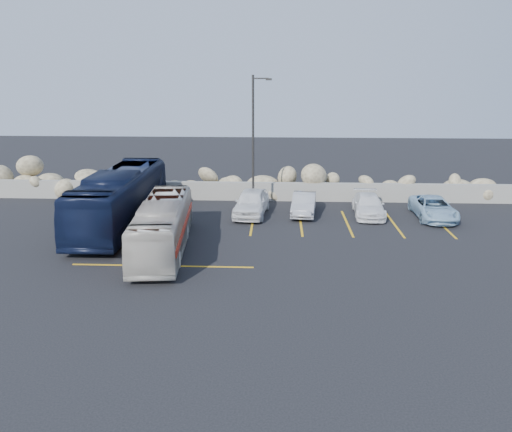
{
  "coord_description": "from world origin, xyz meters",
  "views": [
    {
      "loc": [
        4.02,
        -19.9,
        8.16
      ],
      "look_at": [
        2.92,
        4.0,
        1.23
      ],
      "focal_mm": 35.0,
      "sensor_mm": 36.0,
      "label": 1
    }
  ],
  "objects_px": {
    "lamppost": "(254,140)",
    "car_d": "(433,208)",
    "vintage_bus": "(163,226)",
    "car_a": "(251,202)",
    "car_c": "(368,205)",
    "tour_coach": "(121,198)",
    "car_b": "(304,204)"
  },
  "relations": [
    {
      "from": "car_c",
      "to": "lamppost",
      "type": "bearing_deg",
      "value": 176.68
    },
    {
      "from": "vintage_bus",
      "to": "car_b",
      "type": "xyz_separation_m",
      "value": [
        6.93,
        6.58,
        -0.57
      ]
    },
    {
      "from": "lamppost",
      "to": "vintage_bus",
      "type": "bearing_deg",
      "value": -118.39
    },
    {
      "from": "car_a",
      "to": "car_c",
      "type": "relative_size",
      "value": 1.07
    },
    {
      "from": "lamppost",
      "to": "vintage_bus",
      "type": "height_order",
      "value": "lamppost"
    },
    {
      "from": "vintage_bus",
      "to": "tour_coach",
      "type": "distance_m",
      "value": 5.02
    },
    {
      "from": "lamppost",
      "to": "tour_coach",
      "type": "distance_m",
      "value": 8.37
    },
    {
      "from": "vintage_bus",
      "to": "car_d",
      "type": "bearing_deg",
      "value": 17.61
    },
    {
      "from": "car_a",
      "to": "car_c",
      "type": "xyz_separation_m",
      "value": [
        6.9,
        0.23,
        -0.16
      ]
    },
    {
      "from": "vintage_bus",
      "to": "car_a",
      "type": "distance_m",
      "value": 7.36
    },
    {
      "from": "vintage_bus",
      "to": "tour_coach",
      "type": "xyz_separation_m",
      "value": [
        -3.19,
        3.86,
        0.34
      ]
    },
    {
      "from": "car_d",
      "to": "car_a",
      "type": "bearing_deg",
      "value": 179.58
    },
    {
      "from": "lamppost",
      "to": "car_a",
      "type": "relative_size",
      "value": 1.8
    },
    {
      "from": "tour_coach",
      "to": "car_b",
      "type": "xyz_separation_m",
      "value": [
        10.12,
        2.72,
        -0.91
      ]
    },
    {
      "from": "car_a",
      "to": "car_c",
      "type": "distance_m",
      "value": 6.91
    },
    {
      "from": "vintage_bus",
      "to": "car_a",
      "type": "bearing_deg",
      "value": 53.41
    },
    {
      "from": "tour_coach",
      "to": "car_a",
      "type": "xyz_separation_m",
      "value": [
        7.01,
        2.41,
        -0.78
      ]
    },
    {
      "from": "tour_coach",
      "to": "car_d",
      "type": "bearing_deg",
      "value": 7.07
    },
    {
      "from": "car_d",
      "to": "tour_coach",
      "type": "bearing_deg",
      "value": -172.12
    },
    {
      "from": "car_a",
      "to": "car_b",
      "type": "xyz_separation_m",
      "value": [
        3.11,
        0.31,
        -0.13
      ]
    },
    {
      "from": "tour_coach",
      "to": "car_a",
      "type": "distance_m",
      "value": 7.46
    },
    {
      "from": "tour_coach",
      "to": "car_a",
      "type": "height_order",
      "value": "tour_coach"
    },
    {
      "from": "vintage_bus",
      "to": "tour_coach",
      "type": "height_order",
      "value": "tour_coach"
    },
    {
      "from": "car_a",
      "to": "car_d",
      "type": "distance_m",
      "value": 10.54
    },
    {
      "from": "vintage_bus",
      "to": "car_d",
      "type": "relative_size",
      "value": 1.96
    },
    {
      "from": "car_a",
      "to": "car_b",
      "type": "bearing_deg",
      "value": 11.16
    },
    {
      "from": "vintage_bus",
      "to": "car_a",
      "type": "relative_size",
      "value": 1.94
    },
    {
      "from": "tour_coach",
      "to": "car_d",
      "type": "xyz_separation_m",
      "value": [
        17.55,
        2.19,
        -0.92
      ]
    },
    {
      "from": "vintage_bus",
      "to": "car_d",
      "type": "height_order",
      "value": "vintage_bus"
    },
    {
      "from": "car_a",
      "to": "car_b",
      "type": "height_order",
      "value": "car_a"
    },
    {
      "from": "lamppost",
      "to": "car_d",
      "type": "bearing_deg",
      "value": -6.69
    },
    {
      "from": "car_a",
      "to": "car_d",
      "type": "relative_size",
      "value": 1.01
    }
  ]
}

